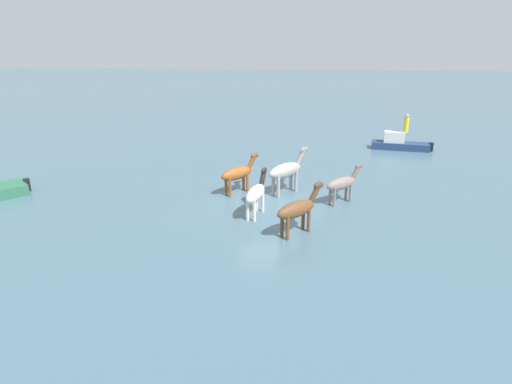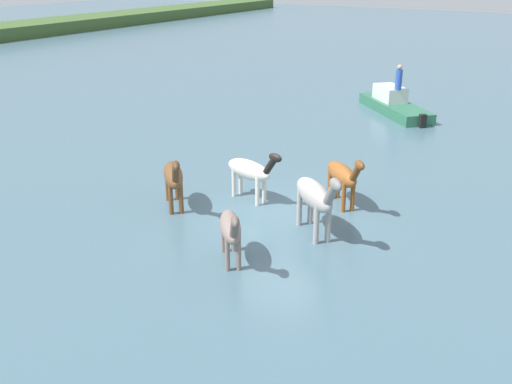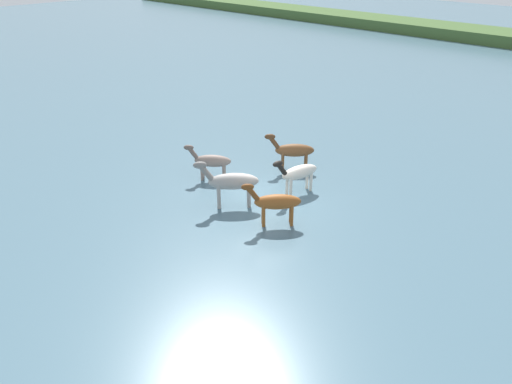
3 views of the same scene
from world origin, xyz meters
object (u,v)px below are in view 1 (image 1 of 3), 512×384
at_px(horse_chestnut_trailing, 286,170).
at_px(boat_motor_center, 399,145).
at_px(horse_rear_stallion, 238,173).
at_px(horse_gray_outer, 342,183).
at_px(horse_mid_herd, 256,193).
at_px(person_spotter_bow, 406,124).
at_px(horse_dark_mare, 298,209).

relative_size(horse_chestnut_trailing, boat_motor_center, 0.58).
relative_size(horse_rear_stallion, horse_chestnut_trailing, 0.86).
bearing_deg(horse_gray_outer, horse_mid_herd, 165.09).
relative_size(horse_mid_herd, horse_gray_outer, 1.23).
bearing_deg(horse_gray_outer, boat_motor_center, 24.61).
bearing_deg(person_spotter_bow, horse_gray_outer, 63.05).
height_order(horse_dark_mare, person_spotter_bow, person_spotter_bow).
height_order(horse_mid_herd, horse_chestnut_trailing, horse_chestnut_trailing).
bearing_deg(horse_chestnut_trailing, horse_mid_herd, -161.78).
bearing_deg(boat_motor_center, horse_chestnut_trailing, 60.38).
bearing_deg(horse_dark_mare, horse_mid_herd, 91.71).
bearing_deg(horse_mid_herd, person_spotter_bow, -22.26).
relative_size(horse_rear_stallion, horse_gray_outer, 1.04).
bearing_deg(horse_gray_outer, horse_chestnut_trailing, 116.93).
xyz_separation_m(horse_rear_stallion, person_spotter_bow, (-9.82, -9.05, 0.72)).
distance_m(horse_mid_herd, boat_motor_center, 14.51).
bearing_deg(horse_chestnut_trailing, person_spotter_bow, 1.16).
bearing_deg(horse_rear_stallion, horse_gray_outer, -57.85).
height_order(horse_rear_stallion, horse_dark_mare, horse_dark_mare).
relative_size(horse_mid_herd, boat_motor_center, 0.59).
relative_size(horse_rear_stallion, horse_dark_mare, 0.99).
xyz_separation_m(horse_rear_stallion, horse_gray_outer, (-4.77, 0.88, -0.07)).
distance_m(horse_gray_outer, person_spotter_bow, 11.17).
bearing_deg(horse_rear_stallion, horse_dark_mare, -104.34).
bearing_deg(person_spotter_bow, boat_motor_center, -20.83).
relative_size(horse_gray_outer, boat_motor_center, 0.48).
xyz_separation_m(horse_dark_mare, boat_motor_center, (-6.78, -13.40, -0.71)).
xyz_separation_m(horse_mid_herd, horse_dark_mare, (-1.70, 1.65, 0.04)).
height_order(horse_mid_herd, horse_dark_mare, horse_dark_mare).
height_order(horse_rear_stallion, horse_gray_outer, horse_rear_stallion).
bearing_deg(horse_mid_herd, horse_dark_mare, -119.45).
height_order(boat_motor_center, person_spotter_bow, person_spotter_bow).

